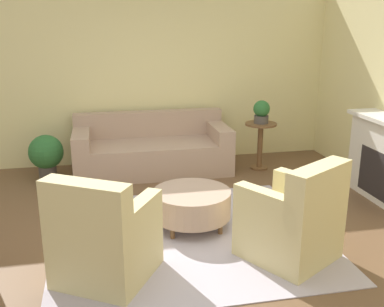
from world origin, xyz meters
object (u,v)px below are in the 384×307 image
potted_plant_on_side_table (261,111)px  couch (152,151)px  armchair_left (103,240)px  potted_plant_floor (46,154)px  side_table (260,139)px  armchair_right (294,222)px  ottoman_table (192,203)px

potted_plant_on_side_table → couch: bearing=171.7°
armchair_left → potted_plant_on_side_table: bearing=47.8°
potted_plant_floor → side_table: bearing=-3.4°
couch → armchair_left: (-0.77, -2.88, 0.07)m
armchair_right → potted_plant_floor: (-2.51, 2.83, -0.01)m
ottoman_table → potted_plant_floor: size_ratio=1.33×
side_table → armchair_left: bearing=-132.2°
potted_plant_on_side_table → armchair_left: bearing=-132.2°
ottoman_table → side_table: 2.28m
couch → potted_plant_floor: (-1.52, -0.05, 0.06)m
armchair_left → side_table: (2.39, 2.65, 0.10)m
potted_plant_on_side_table → potted_plant_floor: 3.19m
couch → potted_plant_floor: 1.52m
side_table → potted_plant_on_side_table: (0.00, 0.00, 0.42)m
armchair_left → ottoman_table: armchair_left is taller
potted_plant_on_side_table → potted_plant_floor: size_ratio=0.53×
armchair_left → potted_plant_on_side_table: (2.39, 2.65, 0.51)m
armchair_right → side_table: armchair_right is taller
armchair_right → ottoman_table: size_ratio=1.21×
armchair_left → potted_plant_floor: size_ratio=1.61×
armchair_left → ottoman_table: bearing=42.3°
potted_plant_floor → ottoman_table: bearing=-48.8°
armchair_left → potted_plant_floor: (-0.75, 2.83, -0.01)m
ottoman_table → side_table: (1.43, 1.77, 0.20)m
couch → armchair_right: bearing=-71.0°
couch → potted_plant_on_side_table: (1.62, -0.24, 0.58)m
ottoman_table → potted_plant_on_side_table: bearing=51.0°
ottoman_table → potted_plant_on_side_table: size_ratio=2.50×
armchair_left → side_table: armchair_left is taller
couch → armchair_right: armchair_right is taller
potted_plant_floor → armchair_right: bearing=-48.4°
potted_plant_floor → armchair_left: bearing=-75.2°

